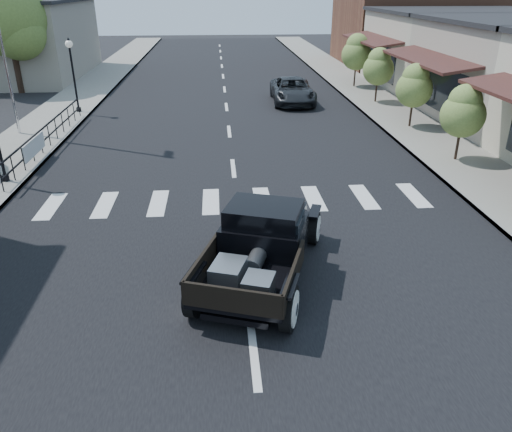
{
  "coord_description": "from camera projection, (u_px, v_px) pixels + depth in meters",
  "views": [
    {
      "loc": [
        -0.52,
        -10.14,
        6.08
      ],
      "look_at": [
        0.34,
        0.74,
        1.0
      ],
      "focal_mm": 35.0,
      "sensor_mm": 36.0,
      "label": 1
    }
  ],
  "objects": [
    {
      "name": "ground",
      "position": [
        244.0,
        268.0,
        11.76
      ],
      "size": [
        120.0,
        120.0,
        0.0
      ],
      "primitive_type": "plane",
      "color": "black",
      "rests_on": "ground"
    },
    {
      "name": "road",
      "position": [
        227.0,
        116.0,
        25.32
      ],
      "size": [
        14.0,
        80.0,
        0.02
      ],
      "primitive_type": "cube",
      "color": "black",
      "rests_on": "ground"
    },
    {
      "name": "road_markings",
      "position": [
        231.0,
        145.0,
        20.8
      ],
      "size": [
        12.0,
        60.0,
        0.06
      ],
      "primitive_type": null,
      "color": "silver",
      "rests_on": "ground"
    },
    {
      "name": "sidewalk_left",
      "position": [
        56.0,
        118.0,
        24.68
      ],
      "size": [
        3.0,
        80.0,
        0.15
      ],
      "primitive_type": "cube",
      "color": "gray",
      "rests_on": "ground"
    },
    {
      "name": "sidewalk_right",
      "position": [
        391.0,
        112.0,
        25.89
      ],
      "size": [
        3.0,
        80.0,
        0.15
      ],
      "primitive_type": "cube",
      "color": "gray",
      "rests_on": "ground"
    },
    {
      "name": "low_building_left",
      "position": [
        8.0,
        41.0,
        34.95
      ],
      "size": [
        10.0,
        12.0,
        5.0
      ],
      "primitive_type": "cube",
      "color": "gray",
      "rests_on": "ground"
    },
    {
      "name": "storefront_far",
      "position": [
        459.0,
        50.0,
        31.76
      ],
      "size": [
        10.0,
        9.0,
        4.5
      ],
      "primitive_type": "cube",
      "color": "#B4AA98",
      "rests_on": "ground"
    },
    {
      "name": "far_building_right",
      "position": [
        412.0,
        19.0,
        40.31
      ],
      "size": [
        11.0,
        10.0,
        7.0
      ],
      "primitive_type": "cube",
      "color": "brown",
      "rests_on": "ground"
    },
    {
      "name": "railing",
      "position": [
        49.0,
        133.0,
        20.01
      ],
      "size": [
        0.08,
        10.0,
        1.0
      ],
      "primitive_type": null,
      "color": "black",
      "rests_on": "sidewalk_left"
    },
    {
      "name": "banner",
      "position": [
        36.0,
        153.0,
        18.29
      ],
      "size": [
        0.04,
        2.2,
        0.6
      ],
      "primitive_type": null,
      "color": "silver",
      "rests_on": "sidewalk_left"
    },
    {
      "name": "lamp_post_c",
      "position": [
        74.0,
        76.0,
        24.86
      ],
      "size": [
        0.36,
        0.36,
        3.59
      ],
      "primitive_type": null,
      "color": "black",
      "rests_on": "sidewalk_left"
    },
    {
      "name": "big_tree_far",
      "position": [
        11.0,
        36.0,
        29.37
      ],
      "size": [
        4.49,
        4.49,
        6.6
      ],
      "primitive_type": null,
      "color": "#587030",
      "rests_on": "ground"
    },
    {
      "name": "small_tree_b",
      "position": [
        461.0,
        124.0,
        18.07
      ],
      "size": [
        1.59,
        1.59,
        2.65
      ],
      "primitive_type": null,
      "color": "olive",
      "rests_on": "sidewalk_right"
    },
    {
      "name": "small_tree_c",
      "position": [
        413.0,
        97.0,
        22.4
      ],
      "size": [
        1.62,
        1.62,
        2.7
      ],
      "primitive_type": null,
      "color": "olive",
      "rests_on": "sidewalk_right"
    },
    {
      "name": "small_tree_d",
      "position": [
        378.0,
        76.0,
        27.22
      ],
      "size": [
        1.67,
        1.67,
        2.78
      ],
      "primitive_type": null,
      "color": "olive",
      "rests_on": "sidewalk_right"
    },
    {
      "name": "small_tree_e",
      "position": [
        356.0,
        61.0,
        31.33
      ],
      "size": [
        1.85,
        1.85,
        3.09
      ],
      "primitive_type": null,
      "color": "olive",
      "rests_on": "sidewalk_right"
    },
    {
      "name": "hotrod_pickup",
      "position": [
        262.0,
        243.0,
        11.06
      ],
      "size": [
        3.79,
        5.46,
        1.72
      ],
      "primitive_type": null,
      "rotation": [
        0.0,
        0.0,
        -0.33
      ],
      "color": "black",
      "rests_on": "ground"
    },
    {
      "name": "second_car",
      "position": [
        292.0,
        91.0,
        27.84
      ],
      "size": [
        2.37,
        4.91,
        1.35
      ],
      "primitive_type": "imported",
      "rotation": [
        0.0,
        0.0,
        -0.03
      ],
      "color": "black",
      "rests_on": "ground"
    }
  ]
}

